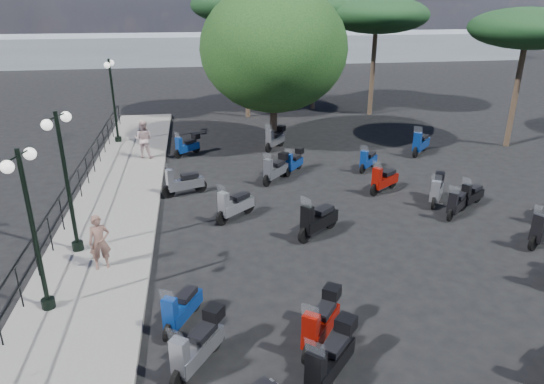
{
  "coord_description": "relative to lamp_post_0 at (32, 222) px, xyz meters",
  "views": [
    {
      "loc": [
        -3.57,
        -12.32,
        6.88
      ],
      "look_at": [
        -1.32,
        1.6,
        1.2
      ],
      "focal_mm": 32.0,
      "sensor_mm": 36.0,
      "label": 1
    }
  ],
  "objects": [
    {
      "name": "ground",
      "position": [
        7.2,
        2.12,
        -2.35
      ],
      "size": [
        120.0,
        120.0,
        0.0
      ],
      "primitive_type": "plane",
      "color": "black",
      "rests_on": "ground"
    },
    {
      "name": "sidewalk",
      "position": [
        0.7,
        5.12,
        -2.28
      ],
      "size": [
        3.0,
        30.0,
        0.15
      ],
      "primitive_type": "cube",
      "color": "slate",
      "rests_on": "ground"
    },
    {
      "name": "railing",
      "position": [
        -0.6,
        4.92,
        -1.45
      ],
      "size": [
        0.04,
        26.04,
        1.1
      ],
      "color": "black",
      "rests_on": "sidewalk"
    },
    {
      "name": "lamp_post_0",
      "position": [
        0.0,
        0.0,
        0.0
      ],
      "size": [
        0.46,
        1.12,
        3.86
      ],
      "rotation": [
        0.0,
        0.0,
        -0.21
      ],
      "color": "black",
      "rests_on": "sidewalk"
    },
    {
      "name": "lamp_post_1",
      "position": [
        0.1,
        2.82,
        0.09
      ],
      "size": [
        0.55,
        1.15,
        4.02
      ],
      "rotation": [
        0.0,
        0.0,
        -0.3
      ],
      "color": "black",
      "rests_on": "sidewalk"
    },
    {
      "name": "lamp_post_2",
      "position": [
        -0.23,
        14.26,
        0.1
      ],
      "size": [
        0.34,
        1.19,
        4.04
      ],
      "rotation": [
        0.0,
        0.0,
        -0.06
      ],
      "color": "black",
      "rests_on": "sidewalk"
    },
    {
      "name": "woman",
      "position": [
        0.96,
        1.68,
        -1.44
      ],
      "size": [
        0.62,
        0.48,
        1.51
      ],
      "primitive_type": "imported",
      "rotation": [
        0.0,
        0.0,
        0.23
      ],
      "color": "brown",
      "rests_on": "sidewalk"
    },
    {
      "name": "pedestrian_far",
      "position": [
        1.32,
        11.36,
        -1.34
      ],
      "size": [
        0.98,
        0.85,
        1.72
      ],
      "primitive_type": "imported",
      "rotation": [
        0.0,
        0.0,
        2.87
      ],
      "color": "#C6A6A6",
      "rests_on": "sidewalk"
    },
    {
      "name": "scooter_1",
      "position": [
        3.41,
        -2.4,
        -1.83
      ],
      "size": [
        1.16,
        1.51,
        1.39
      ],
      "rotation": [
        0.0,
        0.0,
        2.53
      ],
      "color": "black",
      "rests_on": "ground"
    },
    {
      "name": "scooter_2",
      "position": [
        3.08,
        -1.0,
        -1.9
      ],
      "size": [
        0.91,
        1.48,
        1.29
      ],
      "rotation": [
        0.0,
        0.0,
        2.65
      ],
      "color": "black",
      "rests_on": "ground"
    },
    {
      "name": "scooter_3",
      "position": [
        4.76,
        4.48,
        -1.87
      ],
      "size": [
        1.4,
        1.23,
        1.4
      ],
      "rotation": [
        0.0,
        0.0,
        2.28
      ],
      "color": "black",
      "rests_on": "ground"
    },
    {
      "name": "scooter_4",
      "position": [
        3.06,
        6.89,
        -1.87
      ],
      "size": [
        1.67,
        0.81,
        1.38
      ],
      "rotation": [
        0.0,
        0.0,
        1.92
      ],
      "color": "black",
      "rests_on": "ground"
    },
    {
      "name": "scooter_5",
      "position": [
        3.21,
        11.8,
        -1.89
      ],
      "size": [
        1.25,
        1.16,
        1.24
      ],
      "rotation": [
        0.0,
        0.0,
        2.31
      ],
      "color": "black",
      "rests_on": "ground"
    },
    {
      "name": "scooter_7",
      "position": [
        5.87,
        -3.2,
        -1.8
      ],
      "size": [
        1.36,
        1.47,
        1.46
      ],
      "rotation": [
        0.0,
        0.0,
        2.41
      ],
      "color": "black",
      "rests_on": "ground"
    },
    {
      "name": "scooter_8",
      "position": [
        5.98,
        -2.07,
        -1.82
      ],
      "size": [
        1.18,
        1.51,
        1.4
      ],
      "rotation": [
        0.0,
        0.0,
        2.52
      ],
      "color": "black",
      "rests_on": "ground"
    },
    {
      "name": "scooter_9",
      "position": [
        6.69,
        7.77,
        -1.84
      ],
      "size": [
        1.27,
        1.4,
        1.37
      ],
      "rotation": [
        0.0,
        0.0,
        2.42
      ],
      "color": "black",
      "rests_on": "ground"
    },
    {
      "name": "scooter_10",
      "position": [
        7.62,
        8.69,
        -1.89
      ],
      "size": [
        1.05,
        1.31,
        1.23
      ],
      "rotation": [
        0.0,
        0.0,
        2.5
      ],
      "color": "black",
      "rests_on": "ground"
    },
    {
      "name": "scooter_13",
      "position": [
        7.16,
        2.85,
        -1.83
      ],
      "size": [
        1.53,
        1.27,
        1.49
      ],
      "rotation": [
        0.0,
        0.0,
        2.25
      ],
      "color": "black",
      "rests_on": "ground"
    },
    {
      "name": "scooter_14",
      "position": [
        10.53,
        6.0,
        -1.88
      ],
      "size": [
        1.45,
        1.09,
        1.36
      ],
      "rotation": [
        0.0,
        0.0,
        2.19
      ],
      "color": "black",
      "rests_on": "ground"
    },
    {
      "name": "scooter_15",
      "position": [
        7.41,
        12.18,
        -1.84
      ],
      "size": [
        1.21,
        1.42,
        1.36
      ],
      "rotation": [
        0.0,
        0.0,
        2.46
      ],
      "color": "black",
      "rests_on": "ground"
    },
    {
      "name": "scooter_19",
      "position": [
        12.14,
        3.55,
        -1.92
      ],
      "size": [
        1.2,
        1.14,
        1.25
      ],
      "rotation": [
        0.0,
        0.0,
        2.33
      ],
      "color": "black",
      "rests_on": "ground"
    },
    {
      "name": "scooter_20",
      "position": [
        12.0,
        4.69,
        -1.87
      ],
      "size": [
        1.04,
        1.41,
        1.28
      ],
      "rotation": [
        0.0,
        0.0,
        2.55
      ],
      "color": "black",
      "rests_on": "ground"
    },
    {
      "name": "scooter_21",
      "position": [
        10.79,
        8.48,
        -1.92
      ],
      "size": [
        1.11,
        1.2,
        1.23
      ],
      "rotation": [
        0.0,
        0.0,
        2.4
      ],
      "color": "black",
      "rests_on": "ground"
    },
    {
      "name": "scooter_25",
      "position": [
        13.03,
        4.17,
        -1.93
      ],
      "size": [
        1.33,
        0.94,
        1.22
      ],
      "rotation": [
        0.0,
        0.0,
        2.16
      ],
      "color": "black",
      "rests_on": "ground"
    },
    {
      "name": "scooter_26",
      "position": [
        13.98,
        10.25,
        -1.84
      ],
      "size": [
        1.35,
        1.43,
        1.47
      ],
      "rotation": [
        0.0,
        0.0,
        2.39
      ],
      "color": "black",
      "rests_on": "ground"
    },
    {
      "name": "broadleaf_tree",
      "position": [
        7.42,
        12.7,
        2.3
      ],
      "size": [
        6.83,
        6.83,
        7.56
      ],
      "color": "#38281E",
      "rests_on": "ground"
    },
    {
      "name": "pine_0",
      "position": [
        11.39,
        20.83,
        3.86
      ],
      "size": [
        6.55,
        6.55,
        7.37
      ],
      "color": "#38281E",
      "rests_on": "ground"
    },
    {
      "name": "pine_1",
      "position": [
        14.55,
        18.65,
        3.55
      ],
      "size": [
        6.1,
        6.1,
        6.98
      ],
      "color": "#38281E",
      "rests_on": "ground"
    },
    {
      "name": "pine_2",
      "position": [
        6.89,
        19.25,
        4.1
      ],
      "size": [
        6.3,
        6.3,
        7.57
      ],
      "color": "#38281E",
      "rests_on": "ground"
    },
    {
      "name": "pine_3",
      "position": [
        18.88,
        10.89,
        3.19
      ],
      "size": [
        5.3,
        5.3,
        6.49
      ],
      "color": "#38281E",
      "rests_on": "ground"
    },
    {
      "name": "distant_hills",
      "position": [
        7.2,
        47.12,
        -0.85
      ],
      "size": [
        70.0,
        8.0,
        3.0
      ],
      "primitive_type": "cube",
      "color": "gray",
      "rests_on": "ground"
    }
  ]
}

